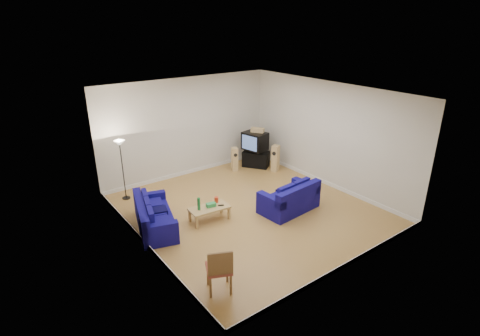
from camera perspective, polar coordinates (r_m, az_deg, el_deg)
room at (r=9.70m, az=1.41°, el=1.72°), size 6.01×6.51×3.21m
sofa_three_seat at (r=9.60m, az=-13.11°, el=-7.46°), size 1.32×2.06×0.74m
sofa_loveseat at (r=10.24m, az=7.65°, el=-4.89°), size 1.67×1.02×0.80m
coffee_table at (r=9.70m, az=-4.70°, el=-6.27°), size 1.07×0.60×0.37m
bottle at (r=9.51m, az=-6.29°, el=-5.45°), size 0.09×0.09×0.33m
tissue_box at (r=9.68m, az=-4.44°, el=-5.62°), size 0.26×0.17×0.10m
red_canister at (r=9.89m, az=-3.63°, el=-4.83°), size 0.11×0.11×0.15m
remote at (r=9.73m, az=-2.93°, el=-5.69°), size 0.16×0.11×0.02m
tv_stand at (r=13.18m, az=2.44°, el=1.39°), size 0.92×1.02×0.55m
av_receiver at (r=13.11m, az=2.37°, el=2.74°), size 0.49×0.46×0.09m
television at (r=12.94m, az=2.27°, el=4.12°), size 0.74×0.90×0.61m
centre_speaker at (r=12.86m, az=2.69°, el=5.80°), size 0.39×0.47×0.16m
speaker_left at (r=12.75m, az=-0.82°, el=1.35°), size 0.27×0.29×0.82m
speaker_right at (r=12.77m, az=5.41°, el=1.48°), size 0.33×0.31×0.91m
floor_lamp at (r=10.88m, az=-17.76°, el=2.47°), size 0.30×0.30×1.77m
dining_chair at (r=7.23m, az=-3.16°, el=-15.02°), size 0.62×0.62×0.98m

